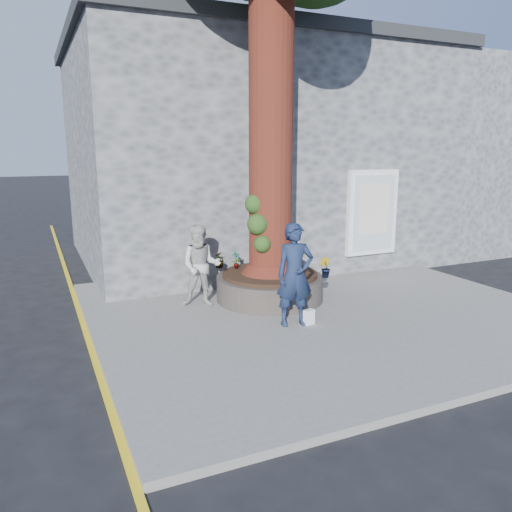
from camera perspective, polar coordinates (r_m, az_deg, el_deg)
name	(u,v)px	position (r m, az deg, el deg)	size (l,w,h in m)	color
ground	(278,342)	(8.92, 2.56, -9.75)	(120.00, 120.00, 0.00)	black
pavement	(321,311)	(10.42, 7.48, -6.22)	(9.00, 8.00, 0.12)	slate
yellow_line	(91,349)	(9.04, -18.33, -10.07)	(0.10, 30.00, 0.01)	yellow
stone_shop	(247,154)	(15.86, -1.06, 11.57)	(10.30, 8.30, 6.30)	#4A4C4F
neighbour_shop	(442,157)	(20.39, 20.44, 10.52)	(6.00, 8.00, 6.00)	#4A4C4F
planter	(270,286)	(10.83, 1.59, -3.46)	(2.30, 2.30, 0.60)	black
man	(295,275)	(9.13, 4.46, -2.15)	(0.70, 0.46, 1.91)	#16223E
woman	(201,266)	(10.31, -6.31, -1.12)	(0.83, 0.64, 1.70)	#B8B7B0
shopping_bag	(309,317)	(9.40, 6.07, -6.95)	(0.20, 0.12, 0.28)	white
plant_a	(236,260)	(11.05, -2.29, -0.47)	(0.20, 0.14, 0.38)	gray
plant_b	(325,268)	(10.38, 7.89, -1.33)	(0.23, 0.22, 0.41)	gray
plant_c	(219,260)	(11.14, -4.25, -0.42)	(0.21, 0.21, 0.37)	gray
plant_d	(269,257)	(11.62, 1.50, -0.08)	(0.25, 0.23, 0.28)	gray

